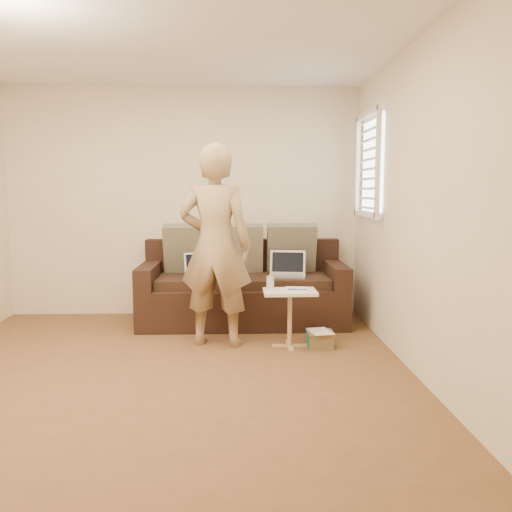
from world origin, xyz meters
The scene contains 18 objects.
floor centered at (0.00, 0.00, 0.00)m, with size 4.50×4.50×0.00m, color brown.
ceiling centered at (0.00, 0.00, 2.60)m, with size 4.50×4.50×0.00m, color white.
wall_back centered at (0.00, 2.25, 1.30)m, with size 4.00×4.00×0.00m, color beige.
wall_front centered at (0.00, -2.25, 1.30)m, with size 4.00×4.00×0.00m, color beige.
wall_right centered at (2.00, 0.00, 1.30)m, with size 4.50×4.50×0.00m, color beige.
window_blinds centered at (1.95, 1.50, 1.70)m, with size 0.12×0.88×1.08m, color white, non-canonical shape.
sofa centered at (0.67, 1.77, 0.42)m, with size 2.20×0.95×0.85m, color black, non-canonical shape.
pillow_left centered at (0.07, 1.99, 0.79)m, with size 0.55×0.14×0.55m, color brown, non-canonical shape.
pillow_mid centered at (0.62, 1.99, 0.79)m, with size 0.55×0.14×0.55m, color #605D45, non-canonical shape.
pillow_right centered at (1.22, 2.02, 0.79)m, with size 0.55×0.14×0.55m, color brown, non-canonical shape.
laptop_silver centered at (1.14, 1.66, 0.52)m, with size 0.39×0.28×0.26m, color #B7BABC, non-canonical shape.
laptop_white centered at (0.25, 1.68, 0.52)m, with size 0.36×0.26×0.26m, color white, non-canonical shape.
person centered at (0.41, 0.96, 0.93)m, with size 0.68×0.46×1.86m, color #968452.
side_table centered at (1.09, 0.85, 0.26)m, with size 0.48×0.34×0.53m, color silver, non-canonical shape.
drinking_glass centered at (0.92, 0.93, 0.59)m, with size 0.07×0.07×0.12m, color silver, non-canonical shape.
scissors centered at (1.16, 0.85, 0.54)m, with size 0.18×0.10×0.02m, color silver, non-canonical shape.
paper_on_table centered at (1.15, 0.87, 0.53)m, with size 0.21×0.30×0.00m, color white, non-canonical shape.
striped_box centered at (1.37, 0.83, 0.08)m, with size 0.24×0.24×0.15m, color #B8411B, non-canonical shape.
Camera 1 is at (0.60, -3.91, 1.44)m, focal length 37.26 mm.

